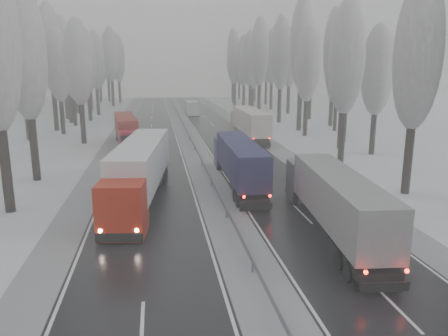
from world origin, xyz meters
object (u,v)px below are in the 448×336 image
object	(u,v)px
truck_blue_box	(238,159)
truck_red_red	(126,129)
truck_grey_tarp	(333,197)
truck_red_white	(140,169)
box_truck_distant	(192,108)
truck_cream_box	(249,122)

from	to	relation	value
truck_blue_box	truck_red_red	xyz separation A→B (m)	(-10.51, 20.37, -0.08)
truck_grey_tarp	truck_red_white	distance (m)	14.09
truck_blue_box	box_truck_distant	world-z (taller)	truck_blue_box
box_truck_distant	truck_red_white	world-z (taller)	truck_red_white
truck_red_white	box_truck_distant	bearing A→B (deg)	88.61
box_truck_distant	truck_red_red	bearing A→B (deg)	-108.36
truck_cream_box	truck_red_red	bearing A→B (deg)	-169.22
truck_grey_tarp	truck_red_white	bearing A→B (deg)	150.57
box_truck_distant	truck_blue_box	bearing A→B (deg)	-91.73
truck_grey_tarp	truck_red_white	xyz separation A→B (m)	(-11.59, 8.02, 0.29)
truck_blue_box	truck_red_white	size ratio (longest dim) A/B	0.88
truck_blue_box	box_truck_distant	xyz separation A→B (m)	(0.76, 56.31, -0.80)
truck_grey_tarp	truck_red_white	world-z (taller)	truck_red_white
truck_red_red	box_truck_distant	bearing A→B (deg)	65.58
truck_grey_tarp	truck_cream_box	distance (m)	35.19
truck_grey_tarp	box_truck_distant	xyz separation A→B (m)	(-2.78, 68.11, -0.82)
truck_blue_box	box_truck_distant	bearing A→B (deg)	90.27
truck_cream_box	truck_red_red	xyz separation A→B (m)	(-16.41, -2.95, -0.27)
truck_grey_tarp	truck_blue_box	distance (m)	12.31
truck_red_white	truck_red_red	bearing A→B (deg)	102.76
truck_grey_tarp	truck_red_red	xyz separation A→B (m)	(-14.04, 32.16, -0.10)
box_truck_distant	truck_red_white	size ratio (longest dim) A/B	0.45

